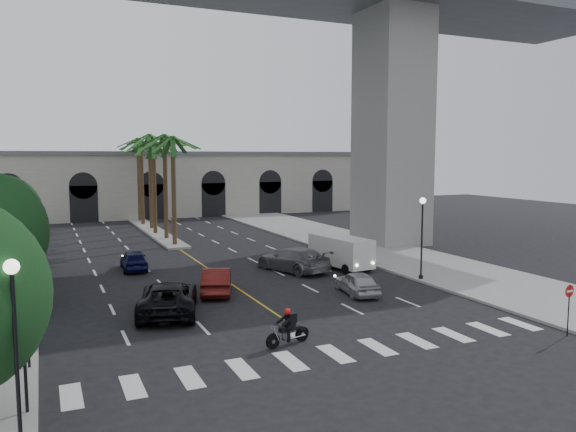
# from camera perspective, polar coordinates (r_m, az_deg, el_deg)

# --- Properties ---
(ground) EXTENTS (140.00, 140.00, 0.00)m
(ground) POSITION_cam_1_polar(r_m,az_deg,el_deg) (24.69, 3.12, -12.71)
(ground) COLOR black
(ground) RESTS_ON ground
(sidewalk_right) EXTENTS (8.00, 100.00, 0.15)m
(sidewalk_right) POSITION_cam_1_polar(r_m,az_deg,el_deg) (44.74, 11.60, -4.14)
(sidewalk_right) COLOR gray
(sidewalk_right) RESTS_ON ground
(median) EXTENTS (2.00, 24.00, 0.20)m
(median) POSITION_cam_1_polar(r_m,az_deg,el_deg) (60.28, -13.47, -1.51)
(median) COLOR gray
(median) RESTS_ON ground
(pier_building) EXTENTS (71.00, 10.50, 8.50)m
(pier_building) POSITION_cam_1_polar(r_m,az_deg,el_deg) (76.64, -15.85, 3.16)
(pier_building) COLOR beige
(pier_building) RESTS_ON ground
(bridge) EXTENTS (75.00, 13.00, 26.00)m
(bridge) POSITION_cam_1_polar(r_m,az_deg,el_deg) (46.27, -5.84, 19.29)
(bridge) COLOR gray
(bridge) RESTS_ON ground
(palm_a) EXTENTS (3.20, 3.20, 10.30)m
(palm_a) POSITION_cam_1_polar(r_m,az_deg,el_deg) (49.97, -11.64, 7.32)
(palm_a) COLOR #47331E
(palm_a) RESTS_ON ground
(palm_b) EXTENTS (3.20, 3.20, 10.60)m
(palm_b) POSITION_cam_1_polar(r_m,az_deg,el_deg) (53.91, -12.45, 7.50)
(palm_b) COLOR #47331E
(palm_b) RESTS_ON ground
(palm_c) EXTENTS (3.20, 3.20, 10.10)m
(palm_c) POSITION_cam_1_polar(r_m,az_deg,el_deg) (57.77, -13.52, 6.92)
(palm_c) COLOR #47331E
(palm_c) RESTS_ON ground
(palm_d) EXTENTS (3.20, 3.20, 10.90)m
(palm_d) POSITION_cam_1_polar(r_m,az_deg,el_deg) (61.78, -13.89, 7.54)
(palm_d) COLOR #47331E
(palm_d) RESTS_ON ground
(palm_e) EXTENTS (3.20, 3.20, 10.40)m
(palm_e) POSITION_cam_1_polar(r_m,az_deg,el_deg) (65.67, -14.71, 7.02)
(palm_e) COLOR #47331E
(palm_e) RESTS_ON ground
(palm_f) EXTENTS (3.20, 3.20, 10.70)m
(palm_f) POSITION_cam_1_polar(r_m,az_deg,el_deg) (69.67, -15.00, 7.18)
(palm_f) COLOR #47331E
(palm_f) RESTS_ON ground
(street_tree_far) EXTENTS (5.04, 5.04, 6.68)m
(street_tree_far) POSITION_cam_1_polar(r_m,az_deg,el_deg) (43.07, -26.87, 0.06)
(street_tree_far) COLOR #382616
(street_tree_far) RESTS_ON ground
(lamp_post_left_near) EXTENTS (0.40, 0.40, 5.35)m
(lamp_post_left_near) POSITION_cam_1_polar(r_m,az_deg,el_deg) (16.53, -25.96, -11.23)
(lamp_post_left_near) COLOR black
(lamp_post_left_near) RESTS_ON ground
(lamp_post_left_far) EXTENTS (0.40, 0.40, 5.35)m
(lamp_post_left_far) POSITION_cam_1_polar(r_m,az_deg,el_deg) (37.13, -24.82, -1.78)
(lamp_post_left_far) COLOR black
(lamp_post_left_far) RESTS_ON ground
(lamp_post_right) EXTENTS (0.40, 0.40, 5.35)m
(lamp_post_right) POSITION_cam_1_polar(r_m,az_deg,el_deg) (36.58, 13.46, -1.49)
(lamp_post_right) COLOR black
(lamp_post_right) RESTS_ON ground
(traffic_signal_near) EXTENTS (0.25, 0.18, 3.65)m
(traffic_signal_near) POSITION_cam_1_polar(r_m,az_deg,el_deg) (19.13, -25.28, -11.08)
(traffic_signal_near) COLOR black
(traffic_signal_near) RESTS_ON ground
(traffic_signal_far) EXTENTS (0.25, 0.18, 3.65)m
(traffic_signal_far) POSITION_cam_1_polar(r_m,az_deg,el_deg) (22.99, -25.05, -8.21)
(traffic_signal_far) COLOR black
(traffic_signal_far) RESTS_ON ground
(motorcycle_rider) EXTENTS (2.18, 0.76, 1.60)m
(motorcycle_rider) POSITION_cam_1_polar(r_m,az_deg,el_deg) (24.17, 0.11, -11.32)
(motorcycle_rider) COLOR black
(motorcycle_rider) RESTS_ON ground
(car_a) EXTENTS (2.19, 4.14, 1.34)m
(car_a) POSITION_cam_1_polar(r_m,az_deg,el_deg) (32.86, 7.06, -6.74)
(car_a) COLOR #A8A9AD
(car_a) RESTS_ON ground
(car_b) EXTENTS (3.03, 4.92, 1.53)m
(car_b) POSITION_cam_1_polar(r_m,az_deg,el_deg) (33.03, -7.25, -6.51)
(car_b) COLOR #521310
(car_b) RESTS_ON ground
(car_c) EXTENTS (4.25, 6.50, 1.66)m
(car_c) POSITION_cam_1_polar(r_m,az_deg,el_deg) (29.23, -12.07, -8.14)
(car_c) COLOR black
(car_c) RESTS_ON ground
(car_d) EXTENTS (4.15, 6.31, 1.70)m
(car_d) POSITION_cam_1_polar(r_m,az_deg,el_deg) (38.87, 0.49, -4.41)
(car_d) COLOR slate
(car_d) RESTS_ON ground
(car_e) EXTENTS (1.85, 4.20, 1.40)m
(car_e) POSITION_cam_1_polar(r_m,az_deg,el_deg) (40.75, -15.38, -4.35)
(car_e) COLOR #0D1040
(car_e) RESTS_ON ground
(cargo_van) EXTENTS (2.75, 5.55, 2.27)m
(cargo_van) POSITION_cam_1_polar(r_m,az_deg,el_deg) (39.98, 5.41, -3.54)
(cargo_van) COLOR silver
(cargo_van) RESTS_ON ground
(do_not_enter_sign) EXTENTS (0.57, 0.09, 2.33)m
(do_not_enter_sign) POSITION_cam_1_polar(r_m,az_deg,el_deg) (27.90, 26.66, -7.54)
(do_not_enter_sign) COLOR black
(do_not_enter_sign) RESTS_ON ground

